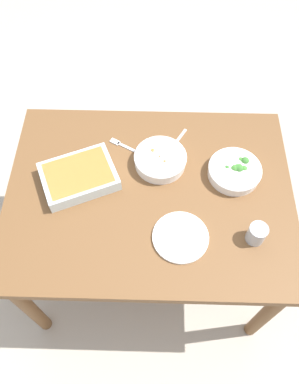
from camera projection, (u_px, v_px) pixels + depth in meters
ground_plane at (150, 257)px, 2.23m from camera, size 6.00×6.00×0.00m
dining_table at (150, 203)px, 1.67m from camera, size 1.20×0.90×0.74m
stew_bowl at (160, 159)px, 1.64m from camera, size 0.23×0.23×0.06m
broccoli_bowl at (235, 171)px, 1.61m from camera, size 0.23×0.23×0.07m
baking_dish at (79, 176)px, 1.60m from camera, size 0.36×0.32×0.06m
drink_cup at (256, 234)px, 1.45m from camera, size 0.07×0.07×0.08m
side_plate at (181, 237)px, 1.48m from camera, size 0.22×0.22×0.01m
spoon_by_stew at (173, 146)px, 1.71m from camera, size 0.11×0.16×0.01m
fork_on_table at (125, 146)px, 1.72m from camera, size 0.16×0.10×0.01m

